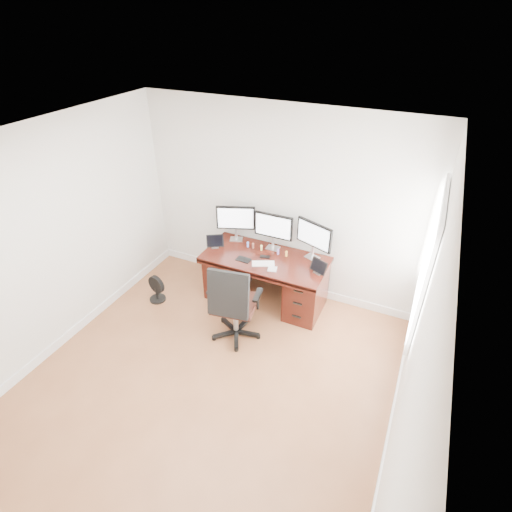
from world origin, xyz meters
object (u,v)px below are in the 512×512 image
at_px(desk, 266,277).
at_px(office_chair, 234,315).
at_px(monitor_center, 273,227).
at_px(keyboard, 263,264).
at_px(floor_fan, 156,289).

xyz_separation_m(desk, office_chair, (-0.05, -0.88, -0.03)).
xyz_separation_m(monitor_center, keyboard, (0.04, -0.43, -0.33)).
bearing_deg(monitor_center, keyboard, -84.45).
bearing_deg(monitor_center, office_chair, -92.58).
relative_size(office_chair, monitor_center, 2.06).
distance_m(floor_fan, keyboard, 1.65).
bearing_deg(monitor_center, floor_fan, -147.58).
relative_size(floor_fan, keyboard, 1.35).
height_order(desk, floor_fan, desk).
bearing_deg(keyboard, monitor_center, 70.71).
xyz_separation_m(floor_fan, keyboard, (1.47, 0.48, 0.56)).
bearing_deg(floor_fan, desk, 35.96).
height_order(floor_fan, monitor_center, monitor_center).
xyz_separation_m(desk, keyboard, (0.04, -0.19, 0.36)).
xyz_separation_m(desk, floor_fan, (-1.43, -0.67, -0.21)).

